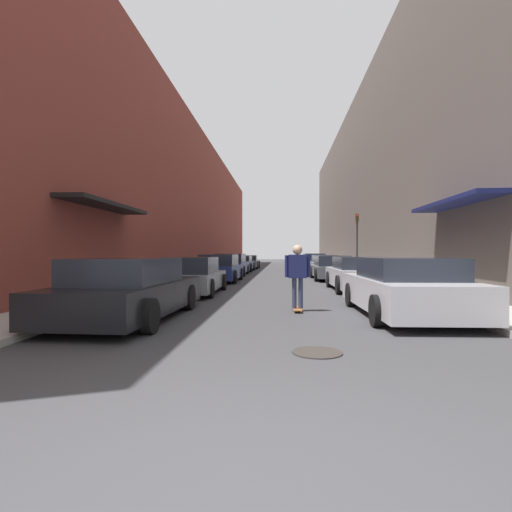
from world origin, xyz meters
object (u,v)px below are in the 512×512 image
object	(u,v)px
parked_car_left_0	(129,290)
parked_car_left_1	(190,276)
parked_car_left_2	(220,269)
parked_car_left_3	(231,265)
parked_car_left_5	(248,262)
parked_car_right_2	(332,268)
skateboarder	(297,271)
parked_car_right_0	(405,288)
traffic_light	(357,238)
parked_car_right_4	(314,262)
manhole_cover	(317,352)
parked_car_right_3	(324,265)
parked_car_left_4	(240,264)
parked_car_right_1	(358,274)

from	to	relation	value
parked_car_left_0	parked_car_left_1	bearing A→B (deg)	89.52
parked_car_left_2	parked_car_left_3	world-z (taller)	parked_car_left_3
parked_car_left_1	parked_car_left_5	xyz separation A→B (m)	(0.15, 22.01, -0.01)
parked_car_left_0	parked_car_right_2	size ratio (longest dim) A/B	1.05
parked_car_left_5	skateboarder	xyz separation A→B (m)	(3.38, -25.94, 0.39)
parked_car_left_0	parked_car_left_1	size ratio (longest dim) A/B	1.08
parked_car_left_2	parked_car_right_0	size ratio (longest dim) A/B	0.93
parked_car_left_2	traffic_light	distance (m)	7.91
parked_car_right_4	parked_car_left_0	bearing A→B (deg)	-103.29
parked_car_left_2	parked_car_right_0	xyz separation A→B (m)	(5.77, -10.24, -0.00)
parked_car_left_0	parked_car_left_5	world-z (taller)	parked_car_left_0
parked_car_left_2	skateboarder	world-z (taller)	skateboarder
parked_car_left_5	parked_car_right_0	world-z (taller)	parked_car_right_0
parked_car_right_4	manhole_cover	world-z (taller)	parked_car_right_4
parked_car_left_1	parked_car_left_3	size ratio (longest dim) A/B	1.02
skateboarder	traffic_light	distance (m)	13.25
parked_car_left_1	parked_car_left_2	xyz separation A→B (m)	(0.11, 5.78, 0.03)
parked_car_left_5	skateboarder	distance (m)	26.16
parked_car_right_3	manhole_cover	xyz separation A→B (m)	(-2.32, -21.20, -0.61)
parked_car_left_5	parked_car_left_1	bearing A→B (deg)	-90.39
parked_car_left_3	parked_car_left_4	xyz separation A→B (m)	(0.03, 5.19, -0.07)
parked_car_right_1	manhole_cover	distance (m)	9.64
parked_car_right_0	parked_car_left_3	bearing A→B (deg)	110.39
parked_car_left_0	skateboarder	size ratio (longest dim) A/B	3.00
parked_car_left_2	manhole_cover	bearing A→B (deg)	-75.52
parked_car_left_4	manhole_cover	size ratio (longest dim) A/B	6.62
parked_car_left_3	parked_car_right_4	world-z (taller)	same
parked_car_left_4	parked_car_right_2	xyz separation A→B (m)	(5.75, -9.20, 0.03)
parked_car_left_3	skateboarder	size ratio (longest dim) A/B	2.75
parked_car_left_5	traffic_light	size ratio (longest dim) A/B	1.37
parked_car_left_4	skateboarder	size ratio (longest dim) A/B	2.90
parked_car_right_2	manhole_cover	bearing A→B (deg)	-97.76
skateboarder	manhole_cover	xyz separation A→B (m)	(0.12, -3.99, -0.97)
parked_car_right_2	parked_car_left_2	bearing A→B (deg)	-163.33
parked_car_right_3	traffic_light	world-z (taller)	traffic_light
parked_car_left_5	traffic_light	bearing A→B (deg)	-61.81
parked_car_right_1	parked_car_right_4	xyz separation A→B (m)	(-0.19, 17.76, 0.03)
parked_car_left_0	parked_car_right_2	xyz separation A→B (m)	(5.79, 12.84, -0.01)
parked_car_right_1	parked_car_right_2	xyz separation A→B (m)	(-0.21, 6.04, -0.01)
parked_car_left_3	parked_car_right_2	size ratio (longest dim) A/B	0.96
parked_car_right_0	traffic_light	bearing A→B (deg)	83.95
manhole_cover	parked_car_right_4	bearing A→B (deg)	85.55
traffic_light	parked_car_right_3	bearing A→B (deg)	106.02
parked_car_right_1	parked_car_right_3	size ratio (longest dim) A/B	0.96
parked_car_left_0	parked_car_left_4	world-z (taller)	parked_car_left_0
parked_car_left_1	parked_car_right_3	bearing A→B (deg)	65.83
manhole_cover	traffic_light	xyz separation A→B (m)	(3.63, 16.63, 2.23)
parked_car_left_4	parked_car_right_0	world-z (taller)	parked_car_right_0
parked_car_left_1	manhole_cover	size ratio (longest dim) A/B	6.37
parked_car_right_2	traffic_light	distance (m)	2.57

